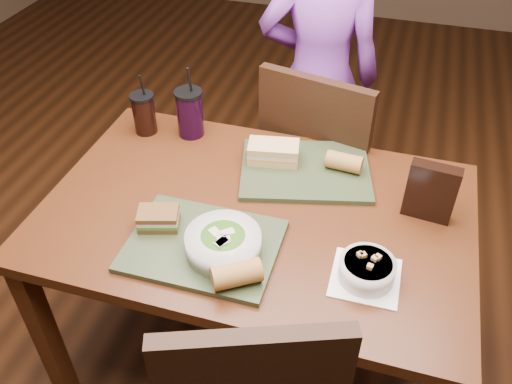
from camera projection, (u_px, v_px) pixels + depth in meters
ground at (256, 351)px, 2.14m from camera, size 6.00×6.00×0.00m
dining_table at (256, 231)px, 1.71m from camera, size 1.30×0.85×0.75m
chair_far at (315, 164)px, 2.17m from camera, size 0.51×0.51×0.98m
diner at (318, 79)px, 2.34m from camera, size 0.57×0.42×1.45m
tray_near at (203, 246)px, 1.52m from camera, size 0.42×0.32×0.02m
tray_far at (305, 170)px, 1.79m from camera, size 0.48×0.41×0.02m
salad_bowl at (223, 242)px, 1.47m from camera, size 0.21×0.21×0.07m
soup_bowl at (367, 270)px, 1.42m from camera, size 0.18×0.18×0.07m
sandwich_near at (159, 218)px, 1.56m from camera, size 0.13×0.11×0.05m
sandwich_far at (273, 152)px, 1.79m from camera, size 0.18×0.12×0.07m
baguette_near at (237, 274)px, 1.39m from camera, size 0.14×0.12×0.06m
baguette_far at (344, 162)px, 1.76m from camera, size 0.12×0.07×0.06m
cup_cola at (144, 113)px, 1.93m from camera, size 0.09×0.09×0.23m
cup_berry at (190, 113)px, 1.91m from camera, size 0.10×0.10×0.27m
chip_bag at (431, 192)px, 1.57m from camera, size 0.15×0.06×0.19m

